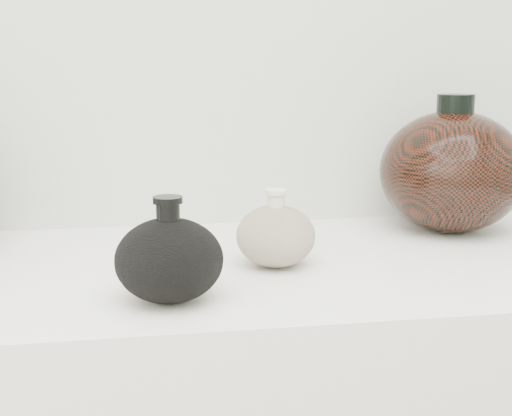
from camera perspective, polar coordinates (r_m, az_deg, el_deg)
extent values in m
cube|color=silver|center=(0.99, -3.40, -5.33)|extent=(1.20, 0.50, 0.03)
ellipsoid|color=black|center=(0.83, -6.96, -4.16)|extent=(0.15, 0.15, 0.10)
cylinder|color=black|center=(0.82, -7.06, -0.35)|extent=(0.03, 0.03, 0.03)
cylinder|color=black|center=(0.82, -7.08, 0.66)|extent=(0.04, 0.04, 0.01)
ellipsoid|color=beige|center=(0.97, 1.59, -2.26)|extent=(0.11, 0.11, 0.08)
cylinder|color=beige|center=(0.96, 1.60, 0.56)|extent=(0.02, 0.02, 0.03)
cylinder|color=beige|center=(0.95, 1.61, 1.31)|extent=(0.03, 0.03, 0.01)
ellipsoid|color=black|center=(1.20, 15.39, 2.81)|extent=(0.28, 0.28, 0.20)
cylinder|color=black|center=(1.19, 15.67, 7.87)|extent=(0.07, 0.07, 0.04)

